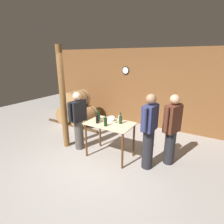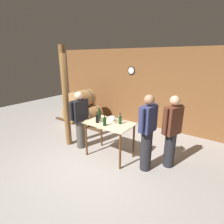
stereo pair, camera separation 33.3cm
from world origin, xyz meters
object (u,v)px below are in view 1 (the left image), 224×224
object	(u,v)px
wine_bottle_left	(99,117)
person_host	(149,131)
wooden_post	(63,99)
wine_glass_near_left	(114,119)
wine_bottle_far_right	(120,120)
wine_bottle_far_left	(99,115)
wine_bottle_right	(106,122)
person_visitor_with_scarf	(172,129)
person_visitor_bearded	(78,120)
wine_bottle_center	(97,119)
ice_bucket	(111,119)
wine_glass_near_center	(119,117)

from	to	relation	value
wine_bottle_left	person_host	bearing A→B (deg)	2.83
wooden_post	wine_glass_near_left	xyz separation A→B (m)	(1.42, 0.20, -0.35)
wooden_post	wine_bottle_far_right	distance (m)	1.63
wine_bottle_far_left	wooden_post	bearing A→B (deg)	-165.76
wine_bottle_right	person_host	bearing A→B (deg)	13.61
person_visitor_with_scarf	person_visitor_bearded	xyz separation A→B (m)	(-2.27, -0.54, -0.05)
wine_bottle_left	wine_bottle_center	xyz separation A→B (m)	(0.05, -0.12, -0.01)
wine_bottle_center	wine_bottle_far_right	distance (m)	0.55
wine_bottle_left	wine_bottle_far_right	world-z (taller)	wine_bottle_left
wine_bottle_far_left	wine_bottle_center	size ratio (longest dim) A/B	1.12
wine_bottle_center	person_visitor_with_scarf	distance (m)	1.72
wine_bottle_left	person_visitor_with_scarf	size ratio (longest dim) A/B	0.17
ice_bucket	person_visitor_bearded	xyz separation A→B (m)	(-0.90, -0.20, -0.13)
person_host	wine_bottle_far_right	bearing A→B (deg)	174.43
wine_bottle_right	wine_glass_near_left	world-z (taller)	wine_bottle_right
wooden_post	person_visitor_bearded	distance (m)	0.67
wine_glass_near_center	wine_bottle_center	bearing A→B (deg)	-133.55
wine_bottle_far_left	wine_glass_near_center	size ratio (longest dim) A/B	2.29
person_visitor_with_scarf	person_visitor_bearded	size ratio (longest dim) A/B	1.06
person_host	person_visitor_with_scarf	distance (m)	0.57
ice_bucket	wine_bottle_left	bearing A→B (deg)	-149.67
wine_bottle_right	wine_glass_near_left	xyz separation A→B (m)	(0.08, 0.24, 0.01)
wine_glass_near_left	person_visitor_bearded	distance (m)	1.04
wine_bottle_center	person_visitor_bearded	bearing A→B (deg)	173.58
wine_bottle_right	wine_bottle_center	bearing A→B (deg)	169.59
wooden_post	wine_bottle_far_right	xyz separation A→B (m)	(1.57, 0.26, -0.35)
person_host	person_visitor_with_scarf	bearing A→B (deg)	48.57
wooden_post	wine_bottle_center	xyz separation A→B (m)	(1.08, 0.01, -0.35)
wine_bottle_left	ice_bucket	bearing A→B (deg)	30.33
wine_bottle_far_right	person_visitor_bearded	bearing A→B (deg)	-171.26
wine_glass_near_left	person_visitor_with_scarf	world-z (taller)	person_visitor_with_scarf
wine_glass_near_center	wine_bottle_right	bearing A→B (deg)	-104.70
wine_bottle_center	wine_glass_near_left	size ratio (longest dim) A/B	1.85
wine_bottle_left	ice_bucket	world-z (taller)	wine_bottle_left
wooden_post	wine_bottle_far_left	distance (m)	1.05
wine_bottle_center	wine_glass_near_center	bearing A→B (deg)	46.45
wine_bottle_center	wine_glass_near_center	world-z (taller)	wine_bottle_center
wine_bottle_left	wine_glass_near_center	world-z (taller)	wine_bottle_left
person_visitor_with_scarf	wine_glass_near_left	bearing A→B (deg)	-161.57
wine_bottle_center	wine_bottle_right	size ratio (longest dim) A/B	1.00
wooden_post	wine_bottle_left	size ratio (longest dim) A/B	9.36
wine_bottle_far_left	wine_bottle_far_right	world-z (taller)	wine_bottle_far_left
person_visitor_bearded	person_visitor_with_scarf	bearing A→B (deg)	13.28
wooden_post	person_visitor_bearded	bearing A→B (deg)	11.56
wine_bottle_far_left	person_visitor_with_scarf	bearing A→B (deg)	12.33
wine_glass_near_left	wooden_post	bearing A→B (deg)	-171.97
ice_bucket	person_visitor_with_scarf	world-z (taller)	person_visitor_with_scarf
wine_glass_near_left	ice_bucket	size ratio (longest dim) A/B	1.05
wooden_post	wine_glass_near_left	world-z (taller)	wooden_post
wooden_post	wine_bottle_far_left	world-z (taller)	wooden_post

